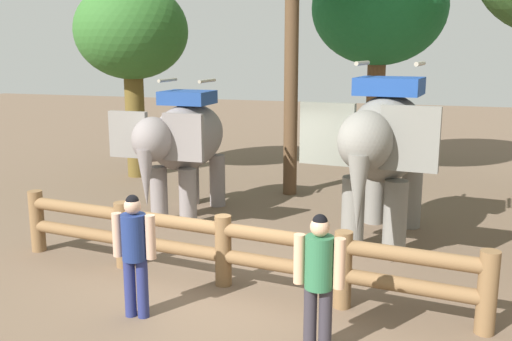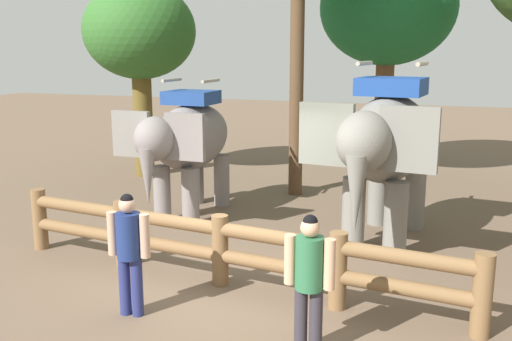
{
  "view_description": "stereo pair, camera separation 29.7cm",
  "coord_description": "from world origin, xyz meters",
  "px_view_note": "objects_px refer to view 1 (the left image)",
  "views": [
    {
      "loc": [
        2.86,
        -7.23,
        3.37
      ],
      "look_at": [
        0.0,
        1.66,
        1.4
      ],
      "focal_mm": 40.26,
      "sensor_mm": 36.0,
      "label": 1
    },
    {
      "loc": [
        3.14,
        -7.13,
        3.37
      ],
      "look_at": [
        0.0,
        1.66,
        1.4
      ],
      "focal_mm": 40.26,
      "sensor_mm": 36.0,
      "label": 2
    }
  ],
  "objects_px": {
    "elephant_center": "(384,143)",
    "tree_far_right": "(379,10)",
    "elephant_near_left": "(184,141)",
    "tourist_man_in_blue": "(134,247)",
    "tourist_woman_in_black": "(319,274)",
    "log_fence": "(223,245)",
    "tree_deep_back": "(132,34)"
  },
  "relations": [
    {
      "from": "tourist_man_in_blue",
      "to": "elephant_center",
      "type": "bearing_deg",
      "value": 55.98
    },
    {
      "from": "tree_far_right",
      "to": "tourist_woman_in_black",
      "type": "bearing_deg",
      "value": -86.79
    },
    {
      "from": "elephant_center",
      "to": "tourist_man_in_blue",
      "type": "height_order",
      "value": "elephant_center"
    },
    {
      "from": "tourist_woman_in_black",
      "to": "tourist_man_in_blue",
      "type": "height_order",
      "value": "tourist_woman_in_black"
    },
    {
      "from": "elephant_near_left",
      "to": "tree_deep_back",
      "type": "relative_size",
      "value": 0.64
    },
    {
      "from": "log_fence",
      "to": "elephant_near_left",
      "type": "distance_m",
      "value": 3.79
    },
    {
      "from": "tree_deep_back",
      "to": "tourist_woman_in_black",
      "type": "bearing_deg",
      "value": -49.32
    },
    {
      "from": "tourist_man_in_blue",
      "to": "log_fence",
      "type": "bearing_deg",
      "value": 61.56
    },
    {
      "from": "tourist_man_in_blue",
      "to": "tree_far_right",
      "type": "xyz_separation_m",
      "value": [
        1.81,
        10.22,
        3.5
      ]
    },
    {
      "from": "tourist_woman_in_black",
      "to": "tourist_man_in_blue",
      "type": "relative_size",
      "value": 1.01
    },
    {
      "from": "elephant_near_left",
      "to": "elephant_center",
      "type": "relative_size",
      "value": 0.87
    },
    {
      "from": "tourist_woman_in_black",
      "to": "tourist_man_in_blue",
      "type": "distance_m",
      "value": 2.4
    },
    {
      "from": "elephant_near_left",
      "to": "tourist_woman_in_black",
      "type": "bearing_deg",
      "value": -50.67
    },
    {
      "from": "tourist_man_in_blue",
      "to": "tree_far_right",
      "type": "relative_size",
      "value": 0.27
    },
    {
      "from": "log_fence",
      "to": "tree_far_right",
      "type": "distance_m",
      "value": 9.78
    },
    {
      "from": "tourist_man_in_blue",
      "to": "tree_far_right",
      "type": "height_order",
      "value": "tree_far_right"
    },
    {
      "from": "elephant_center",
      "to": "tourist_man_in_blue",
      "type": "distance_m",
      "value": 4.85
    },
    {
      "from": "log_fence",
      "to": "elephant_center",
      "type": "relative_size",
      "value": 1.96
    },
    {
      "from": "elephant_near_left",
      "to": "tourist_man_in_blue",
      "type": "xyz_separation_m",
      "value": [
        1.31,
        -4.35,
        -0.64
      ]
    },
    {
      "from": "log_fence",
      "to": "elephant_center",
      "type": "height_order",
      "value": "elephant_center"
    },
    {
      "from": "log_fence",
      "to": "tree_deep_back",
      "type": "bearing_deg",
      "value": 128.25
    },
    {
      "from": "elephant_center",
      "to": "tree_far_right",
      "type": "xyz_separation_m",
      "value": [
        -0.86,
        6.26,
        2.65
      ]
    },
    {
      "from": "tree_far_right",
      "to": "log_fence",
      "type": "bearing_deg",
      "value": -97.12
    },
    {
      "from": "log_fence",
      "to": "tree_far_right",
      "type": "bearing_deg",
      "value": 82.88
    },
    {
      "from": "tourist_woman_in_black",
      "to": "tree_deep_back",
      "type": "height_order",
      "value": "tree_deep_back"
    },
    {
      "from": "elephant_center",
      "to": "tree_far_right",
      "type": "bearing_deg",
      "value": 97.79
    },
    {
      "from": "log_fence",
      "to": "tourist_man_in_blue",
      "type": "bearing_deg",
      "value": -118.44
    },
    {
      "from": "elephant_near_left",
      "to": "tree_far_right",
      "type": "height_order",
      "value": "tree_far_right"
    },
    {
      "from": "tourist_woman_in_black",
      "to": "tree_deep_back",
      "type": "relative_size",
      "value": 0.32
    },
    {
      "from": "elephant_near_left",
      "to": "tourist_man_in_blue",
      "type": "height_order",
      "value": "elephant_near_left"
    },
    {
      "from": "log_fence",
      "to": "elephant_center",
      "type": "bearing_deg",
      "value": 53.53
    },
    {
      "from": "elephant_center",
      "to": "tree_deep_back",
      "type": "bearing_deg",
      "value": 152.7
    }
  ]
}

